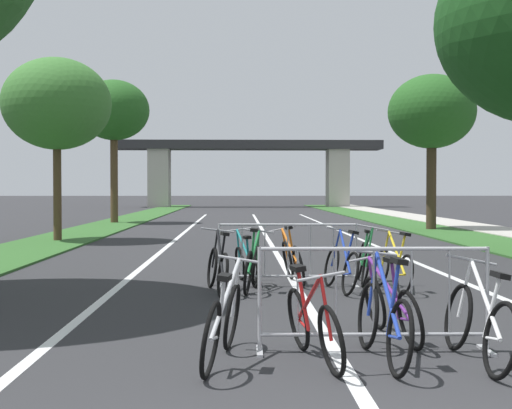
{
  "coord_description": "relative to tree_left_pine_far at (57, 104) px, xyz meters",
  "views": [
    {
      "loc": [
        -0.97,
        -3.33,
        1.63
      ],
      "look_at": [
        -0.06,
        31.32,
        0.83
      ],
      "focal_mm": 49.07,
      "sensor_mm": 36.0,
      "label": 1
    }
  ],
  "objects": [
    {
      "name": "bicycle_blue_0",
      "position": [
        7.13,
        -10.44,
        -3.8
      ],
      "size": [
        0.5,
        1.73,
        1.0
      ],
      "rotation": [
        0.0,
        0.0,
        0.14
      ],
      "color": "black",
      "rests_on": "ground"
    },
    {
      "name": "crowd_barrier_nearest",
      "position": [
        6.84,
        -14.57,
        -3.66
      ],
      "size": [
        2.32,
        0.47,
        1.05
      ],
      "rotation": [
        0.0,
        0.0,
        -0.01
      ],
      "color": "#ADADB2",
      "rests_on": "ground"
    },
    {
      "name": "bicycle_purple_6",
      "position": [
        7.14,
        -14.0,
        -3.82
      ],
      "size": [
        0.58,
        1.7,
        0.93
      ],
      "rotation": [
        0.0,
        0.0,
        0.14
      ],
      "color": "black",
      "rests_on": "ground"
    },
    {
      "name": "lane_stripe_left_lane",
      "position": [
        3.52,
        1.97,
        -4.18
      ],
      "size": [
        0.14,
        40.12,
        0.01
      ],
      "primitive_type": "cube",
      "color": "silver",
      "rests_on": "ground"
    },
    {
      "name": "crowd_barrier_second",
      "position": [
        6.32,
        -9.94,
        -3.66
      ],
      "size": [
        2.33,
        0.49,
        1.05
      ],
      "rotation": [
        0.0,
        0.0,
        -0.02
      ],
      "color": "#ADADB2",
      "rests_on": "ground"
    },
    {
      "name": "bicycle_yellow_3",
      "position": [
        7.97,
        -10.38,
        -3.82
      ],
      "size": [
        0.44,
        1.68,
        0.96
      ],
      "rotation": [
        0.0,
        0.0,
        0.13
      ],
      "color": "black",
      "rests_on": "ground"
    },
    {
      "name": "lane_stripe_right_lane",
      "position": [
        9.4,
        1.97,
        -4.18
      ],
      "size": [
        0.14,
        40.12,
        0.01
      ],
      "primitive_type": "cube",
      "color": "silver",
      "rests_on": "ground"
    },
    {
      "name": "sidewalk_path_right",
      "position": [
        15.26,
        10.28,
        -4.14
      ],
      "size": [
        2.16,
        69.35,
        0.08
      ],
      "primitive_type": "cube",
      "color": "#ADA89E",
      "rests_on": "ground"
    },
    {
      "name": "bicycle_teal_4",
      "position": [
        5.64,
        -9.58,
        -3.84
      ],
      "size": [
        0.64,
        1.61,
        0.94
      ],
      "rotation": [
        0.0,
        0.0,
        0.22
      ],
      "color": "black",
      "rests_on": "ground"
    },
    {
      "name": "overpass_bridge",
      "position": [
        6.46,
        39.22,
        -0.13
      ],
      "size": [
        22.93,
        2.89,
        5.75
      ],
      "color": "#2D2D30",
      "rests_on": "ground"
    },
    {
      "name": "bicycle_black_7",
      "position": [
        5.18,
        -10.51,
        -3.81
      ],
      "size": [
        0.55,
        1.64,
        1.0
      ],
      "rotation": [
        0.0,
        0.0,
        0.2
      ],
      "color": "black",
      "rests_on": "ground"
    },
    {
      "name": "lane_stripe_center",
      "position": [
        6.46,
        1.97,
        -4.18
      ],
      "size": [
        0.14,
        40.12,
        0.01
      ],
      "primitive_type": "cube",
      "color": "silver",
      "rests_on": "ground"
    },
    {
      "name": "bicycle_silver_8",
      "position": [
        5.35,
        -14.97,
        -3.8
      ],
      "size": [
        0.57,
        1.76,
        0.96
      ],
      "rotation": [
        0.0,
        0.0,
        -0.16
      ],
      "color": "black",
      "rests_on": "ground"
    },
    {
      "name": "grass_verge_left",
      "position": [
        -0.07,
        10.28,
        -4.16
      ],
      "size": [
        2.38,
        69.35,
        0.05
      ],
      "primitive_type": "cube",
      "color": "#2D5B26",
      "rests_on": "ground"
    },
    {
      "name": "bicycle_red_5",
      "position": [
        6.19,
        -14.96,
        -3.82
      ],
      "size": [
        0.45,
        1.65,
        0.91
      ],
      "rotation": [
        0.0,
        0.0,
        3.34
      ],
      "color": "black",
      "rests_on": "ground"
    },
    {
      "name": "bicycle_white_2",
      "position": [
        7.72,
        -15.04,
        -3.81
      ],
      "size": [
        0.51,
        1.76,
        0.98
      ],
      "rotation": [
        0.0,
        0.0,
        0.02
      ],
      "color": "black",
      "rests_on": "ground"
    },
    {
      "name": "bicycle_green_1",
      "position": [
        7.65,
        -9.53,
        -3.8
      ],
      "size": [
        0.51,
        1.71,
        1.04
      ],
      "rotation": [
        0.0,
        0.0,
        3.05
      ],
      "color": "black",
      "rests_on": "ground"
    },
    {
      "name": "tree_left_oak_mid",
      "position": [
        -0.24,
        11.16,
        1.02
      ],
      "size": [
        3.28,
        3.28,
        6.65
      ],
      "color": "#4C3823",
      "rests_on": "ground"
    },
    {
      "name": "bicycle_blue_10",
      "position": [
        6.85,
        -14.96,
        -3.79
      ],
      "size": [
        0.42,
        1.77,
        1.02
      ],
      "rotation": [
        0.0,
        0.0,
        0.06
      ],
      "color": "black",
      "rests_on": "ground"
    },
    {
      "name": "bicycle_green_11",
      "position": [
        5.73,
        -10.36,
        -3.8
      ],
      "size": [
        0.55,
        1.7,
        1.01
      ],
      "rotation": [
        0.0,
        0.0,
        -0.14
      ],
      "color": "black",
      "rests_on": "ground"
    },
    {
      "name": "bicycle_orange_9",
      "position": [
        6.43,
        -9.5,
        -3.8
      ],
      "size": [
        0.59,
        1.72,
        1.0
      ],
      "rotation": [
        0.0,
        0.0,
        0.1
      ],
      "color": "black",
      "rests_on": "ground"
    },
    {
      "name": "tree_right_maple_mid",
      "position": [
        13.01,
        5.48,
        0.38
      ],
      "size": [
        3.37,
        3.37,
        6.03
      ],
      "color": "#3D2D1E",
      "rests_on": "ground"
    },
    {
      "name": "tree_left_pine_far",
      "position": [
        0.0,
        0.0,
        0.0
      ],
      "size": [
        3.28,
        3.28,
        5.59
      ],
      "color": "#4C3823",
      "rests_on": "ground"
    },
    {
      "name": "grass_verge_right",
      "position": [
        13.0,
        10.28,
        -4.16
      ],
      "size": [
        2.38,
        69.35,
        0.05
      ],
      "primitive_type": "cube",
      "color": "#2D5B26",
      "rests_on": "ground"
    }
  ]
}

